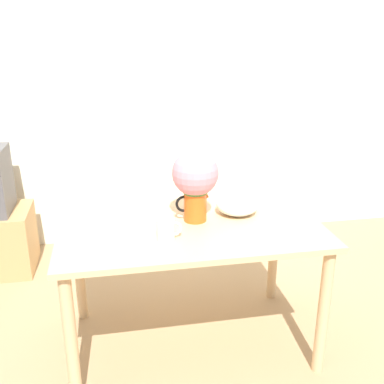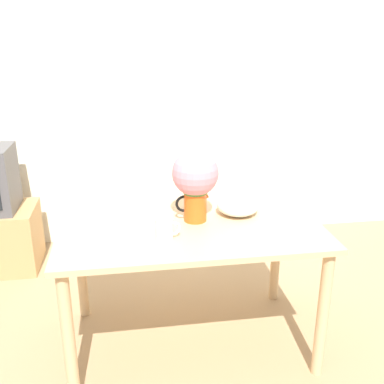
% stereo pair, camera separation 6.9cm
% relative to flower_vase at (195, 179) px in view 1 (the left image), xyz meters
% --- Properties ---
extents(ground_plane, '(12.00, 12.00, 0.00)m').
position_rel_flower_vase_xyz_m(ground_plane, '(-0.06, -0.23, -0.99)').
color(ground_plane, '#9E7F5B').
extents(wall_back, '(8.00, 0.05, 2.60)m').
position_rel_flower_vase_xyz_m(wall_back, '(-0.06, 1.47, 0.31)').
color(wall_back, '#EDE5CC').
rests_on(wall_back, ground_plane).
extents(table, '(1.38, 0.84, 0.75)m').
position_rel_flower_vase_xyz_m(table, '(-0.03, -0.04, -0.34)').
color(table, tan).
rests_on(table, ground_plane).
extents(flower_vase, '(0.25, 0.25, 0.39)m').
position_rel_flower_vase_xyz_m(flower_vase, '(0.00, 0.00, 0.00)').
color(flower_vase, '#E05619').
rests_on(flower_vase, table).
extents(coffee_mug, '(0.12, 0.09, 0.11)m').
position_rel_flower_vase_xyz_m(coffee_mug, '(-0.18, -0.20, -0.18)').
color(coffee_mug, silver).
rests_on(coffee_mug, table).
extents(white_bowl, '(0.23, 0.23, 0.11)m').
position_rel_flower_vase_xyz_m(white_bowl, '(0.25, 0.05, -0.18)').
color(white_bowl, white).
rests_on(white_bowl, table).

